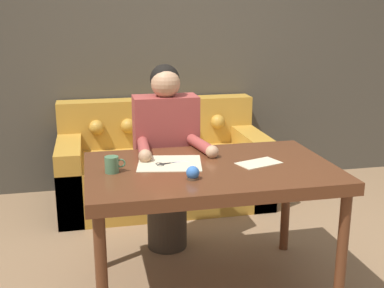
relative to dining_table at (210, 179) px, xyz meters
The scene contains 10 objects.
ground_plane 0.72m from the dining_table, 15.15° to the left, with size 16.00×16.00×0.00m, color #846647.
wall_back 2.06m from the dining_table, 85.88° to the left, with size 8.00×0.06×2.60m.
dining_table is the anchor object (origin of this frame).
couch 1.56m from the dining_table, 91.86° to the left, with size 1.78×0.92×0.87m.
person 0.61m from the dining_table, 105.00° to the left, with size 0.48×0.62×1.30m.
pattern_paper_main 0.25m from the dining_table, 156.17° to the left, with size 0.41×0.37×0.00m.
pattern_paper_offcut 0.30m from the dining_table, ahead, with size 0.28×0.21×0.00m.
scissors 0.27m from the dining_table, 159.32° to the left, with size 0.20×0.10×0.01m.
mug 0.56m from the dining_table, behind, with size 0.11×0.08×0.09m.
pin_cushion 0.27m from the dining_table, 126.87° to the right, with size 0.07×0.07×0.07m.
Camera 1 is at (-0.80, -2.55, 1.61)m, focal length 45.00 mm.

